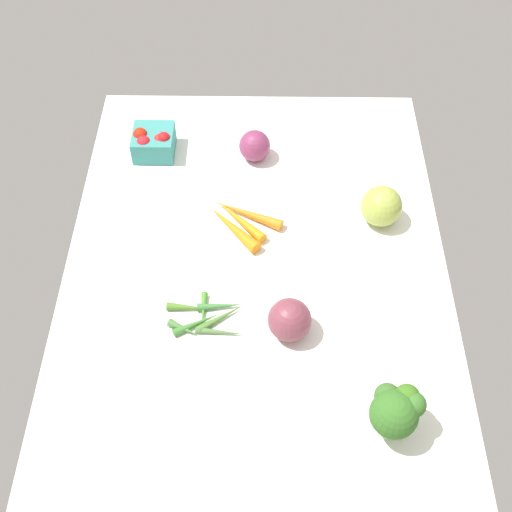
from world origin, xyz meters
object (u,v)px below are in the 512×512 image
red_onion_center (255,146)px  broccoli_head (396,410)px  okra_pile (206,317)px  heirloom_tomato_green (381,206)px  carrot_bunch (239,221)px  berry_basket (153,142)px  red_onion_near_basket (290,320)px

red_onion_center → broccoli_head: 69.02cm
okra_pile → red_onion_center: red_onion_center is taller
heirloom_tomato_green → red_onion_center: size_ratio=1.22×
red_onion_center → carrot_bunch: red_onion_center is taller
heirloom_tomato_green → broccoli_head: size_ratio=0.79×
berry_basket → red_onion_center: bearing=-93.4°
red_onion_center → berry_basket: red_onion_center is taller
heirloom_tomato_green → berry_basket: (19.97, 49.35, -1.06)cm
red_onion_near_basket → broccoli_head: size_ratio=0.74×
red_onion_center → berry_basket: size_ratio=0.77×
red_onion_center → broccoli_head: bearing=-160.1°
heirloom_tomato_green → broccoli_head: bearing=176.4°
okra_pile → broccoli_head: 38.78cm
heirloom_tomato_green → red_onion_center: (18.62, 26.33, -0.76)cm
red_onion_center → berry_basket: bearing=86.6°
okra_pile → carrot_bunch: bearing=-13.3°
red_onion_center → carrot_bunch: size_ratio=0.42×
berry_basket → carrot_bunch: 29.55cm
red_onion_center → berry_basket: (1.35, 23.02, -0.30)cm
red_onion_near_basket → carrot_bunch: (26.00, 9.95, -2.75)cm
carrot_bunch → okra_pile: bearing=166.7°
heirloom_tomato_green → berry_basket: size_ratio=0.94×
okra_pile → red_onion_near_basket: size_ratio=1.90×
okra_pile → broccoli_head: size_ratio=1.41×
heirloom_tomato_green → berry_basket: bearing=68.0°
berry_basket → broccoli_head: broccoli_head is taller
red_onion_near_basket → heirloom_tomato_green: bearing=-35.0°
red_onion_center → red_onion_near_basket: bearing=-171.5°
heirloom_tomato_green → red_onion_center: bearing=54.7°
broccoli_head → carrot_bunch: broccoli_head is taller
carrot_bunch → broccoli_head: bearing=-149.3°
red_onion_near_basket → red_onion_center: bearing=8.5°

